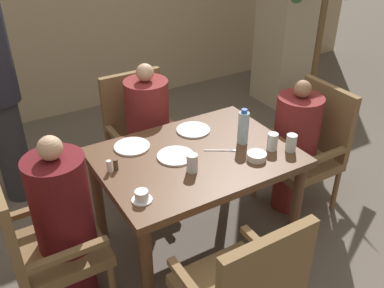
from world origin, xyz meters
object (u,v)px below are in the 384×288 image
(bowl_small, at_px, (257,156))
(water_bottle, at_px, (243,127))
(chair_far_side, at_px, (141,132))
(glass_tall_mid, at_px, (272,142))
(chair_right_side, at_px, (308,146))
(teacup_with_saucer, at_px, (142,196))
(chair_left_side, at_px, (40,242))
(diner_in_right_chair, at_px, (294,146))
(diner_in_left_chair, at_px, (65,222))
(plate_main_left, at_px, (176,156))
(plate_main_right, at_px, (132,146))
(potted_palm, at_px, (316,55))
(glass_tall_far, at_px, (192,163))
(diner_in_far_chair, at_px, (149,132))
(plate_dessert_center, at_px, (193,130))
(glass_tall_near, at_px, (291,143))

(bowl_small, height_order, water_bottle, water_bottle)
(chair_far_side, distance_m, glass_tall_mid, 1.15)
(chair_right_side, height_order, teacup_with_saucer, chair_right_side)
(chair_left_side, relative_size, diner_in_right_chair, 0.90)
(chair_far_side, bearing_deg, diner_in_left_chair, -135.35)
(bowl_small, relative_size, glass_tall_mid, 1.06)
(plate_main_left, height_order, teacup_with_saucer, teacup_with_saucer)
(plate_main_right, bearing_deg, diner_in_left_chair, -152.89)
(potted_palm, relative_size, teacup_with_saucer, 18.01)
(glass_tall_far, bearing_deg, bowl_small, -12.71)
(chair_right_side, relative_size, plate_main_left, 4.15)
(chair_far_side, relative_size, bowl_small, 8.04)
(diner_in_far_chair, distance_m, plate_main_right, 0.54)
(plate_dessert_center, bearing_deg, chair_left_side, -166.87)
(water_bottle, distance_m, glass_tall_far, 0.46)
(diner_in_far_chair, distance_m, diner_in_right_chair, 1.08)
(diner_in_left_chair, xyz_separation_m, chair_far_side, (0.84, 0.83, -0.07))
(potted_palm, xyz_separation_m, glass_tall_near, (-1.40, -1.18, 0.03))
(chair_left_side, height_order, glass_tall_far, chair_left_side)
(diner_in_left_chair, relative_size, glass_tall_far, 9.98)
(chair_right_side, relative_size, plate_dessert_center, 4.15)
(potted_palm, bearing_deg, diner_in_far_chair, -173.04)
(plate_main_right, distance_m, glass_tall_mid, 0.88)
(chair_far_side, bearing_deg, diner_in_far_chair, -90.00)
(chair_right_side, bearing_deg, glass_tall_near, -149.86)
(glass_tall_mid, bearing_deg, chair_right_side, 19.64)
(diner_in_right_chair, relative_size, water_bottle, 4.41)
(teacup_with_saucer, bearing_deg, glass_tall_mid, 3.08)
(potted_palm, distance_m, glass_tall_mid, 1.86)
(chair_right_side, relative_size, teacup_with_saucer, 8.53)
(plate_dessert_center, xyz_separation_m, glass_tall_near, (0.39, -0.53, 0.05))
(chair_right_side, xyz_separation_m, glass_tall_mid, (-0.55, -0.20, 0.30))
(plate_main_left, relative_size, plate_main_right, 1.00)
(diner_in_far_chair, height_order, glass_tall_far, diner_in_far_chair)
(plate_main_right, height_order, glass_tall_far, glass_tall_far)
(chair_far_side, distance_m, diner_in_right_chair, 1.18)
(chair_left_side, xyz_separation_m, glass_tall_near, (1.51, -0.27, 0.30))
(diner_in_right_chair, xyz_separation_m, glass_tall_near, (-0.31, -0.27, 0.26))
(chair_left_side, xyz_separation_m, bowl_small, (1.27, -0.24, 0.26))
(diner_in_right_chair, distance_m, plate_main_left, 0.98)
(diner_in_far_chair, relative_size, glass_tall_near, 9.94)
(diner_in_far_chair, relative_size, plate_main_left, 4.86)
(plate_main_right, bearing_deg, glass_tall_mid, -32.45)
(glass_tall_near, relative_size, glass_tall_mid, 1.00)
(diner_in_right_chair, xyz_separation_m, teacup_with_saucer, (-1.32, -0.25, 0.23))
(plate_main_right, bearing_deg, chair_far_side, 61.37)
(diner_in_right_chair, height_order, glass_tall_mid, diner_in_right_chair)
(plate_dessert_center, bearing_deg, teacup_with_saucer, -140.57)
(diner_in_left_chair, distance_m, glass_tall_far, 0.78)
(chair_left_side, height_order, glass_tall_near, chair_left_side)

